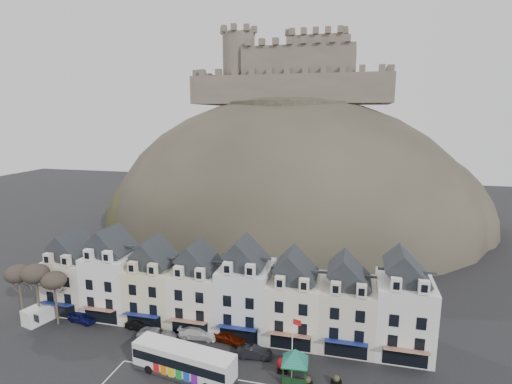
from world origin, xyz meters
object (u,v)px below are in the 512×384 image
Objects in this scene: car_silver at (157,335)px; flagpole at (293,343)px; white_van at (43,313)px; car_black at (140,325)px; car_charcoal at (254,352)px; bus at (184,360)px; bus_shelter at (295,356)px; car_navy at (82,317)px; red_buoy at (283,365)px; car_maroon at (230,337)px; car_white at (198,332)px.

flagpole is at bearing -98.40° from car_silver.
car_black is at bearing 18.38° from white_van.
car_silver is 1.19× the size of car_charcoal.
car_silver is (-6.52, 5.95, -1.19)m from bus.
bus_shelter reaches higher than bus.
bus_shelter reaches higher than car_navy.
bus reaches higher than red_buoy.
car_black is at bearing 168.35° from red_buoy.
car_navy is (5.87, 0.92, -0.43)m from white_van.
car_silver is at bearing 164.85° from bus_shelter.
car_maroon is at bearing 145.90° from bus_shelter.
car_white reaches higher than car_black.
flagpole reaches higher than car_charcoal.
bus_shelter is 3.42× the size of red_buoy.
red_buoy is at bearing -87.55° from car_navy.
car_charcoal reaches higher than car_black.
car_navy is (-19.20, 7.54, -1.17)m from bus.
white_van is (-37.43, 4.20, -1.74)m from bus_shelter.
bus is 2.13× the size of bus_shelter.
white_van reaches higher than car_silver.
car_silver is at bearing 79.36° from car_charcoal.
car_charcoal is (6.93, 5.25, -1.20)m from bus.
car_navy is at bearing 105.75° from car_maroon.
bus_shelter reaches higher than red_buoy.
white_van is at bearing 173.95° from flagpole.
bus_shelter is 1.06× the size of white_van.
car_charcoal is at bearing 11.78° from white_van.
car_charcoal is (16.93, -2.46, 0.03)m from car_black.
car_black is at bearing 167.14° from flagpole.
white_van is (-37.13, 3.94, -3.09)m from flagpole.
car_maroon is at bearing 151.09° from red_buoy.
white_van is 1.28× the size of car_charcoal.
car_maroon is 4.66m from car_charcoal.
flagpole is 19.19m from car_silver.
bus is 8.91m from car_silver.
bus reaches higher than car_charcoal.
bus_shelter is 19.34m from car_silver.
white_van reaches higher than car_white.
red_buoy is at bearing -97.18° from car_black.
bus is at bearing -101.16° from car_navy.
car_black is at bearing 105.34° from car_maroon.
car_white is (-1.39, 7.73, -1.15)m from bus.
car_white is at bearing 109.40° from bus.
car_navy is at bearing 95.55° from car_black.
car_maroon is (4.38, 0.00, -0.02)m from car_white.
car_charcoal is (8.32, -2.48, -0.06)m from car_white.
car_white is at bearing -69.24° from car_silver.
flagpole is 1.70× the size of car_navy.
car_charcoal is (-5.13, 2.58, -3.56)m from flagpole.
flagpole is 1.72× the size of car_charcoal.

